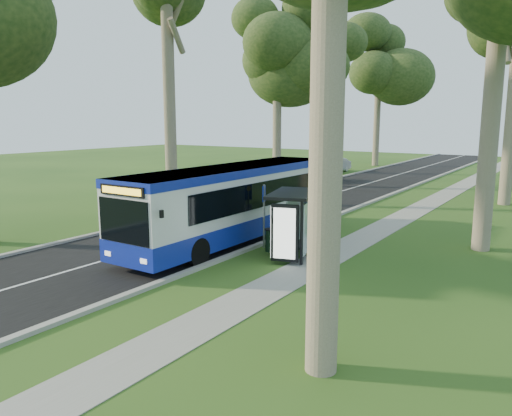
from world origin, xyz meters
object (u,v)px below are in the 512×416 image
at_px(bus, 234,203).
at_px(car_white, 312,172).
at_px(car_silver, 334,165).
at_px(bus_shelter, 291,213).
at_px(litter_bin, 271,240).
at_px(bus_stop_sign, 264,209).

xyz_separation_m(bus, car_white, (-6.37, 19.50, -0.78)).
relative_size(bus, car_silver, 2.91).
bearing_deg(bus_shelter, car_white, 98.41).
distance_m(bus, litter_bin, 2.49).
height_order(bus, car_silver, bus).
bearing_deg(car_white, bus_shelter, -46.46).
height_order(litter_bin, car_silver, car_silver).
relative_size(bus_shelter, car_silver, 0.76).
height_order(litter_bin, car_white, car_white).
distance_m(bus, bus_shelter, 3.41).
distance_m(bus_shelter, car_silver, 30.70).
bearing_deg(bus, litter_bin, -12.83).
relative_size(bus_stop_sign, litter_bin, 2.85).
relative_size(bus, bus_shelter, 3.80).
height_order(bus_stop_sign, bus_shelter, bus_stop_sign).
bearing_deg(bus, car_silver, 106.68).
bearing_deg(litter_bin, bus, 166.82).
xyz_separation_m(bus, car_silver, (-8.07, 27.54, -0.95)).
bearing_deg(car_silver, car_white, -71.12).
distance_m(litter_bin, car_silver, 29.84).
relative_size(bus, car_white, 2.41).
relative_size(bus, litter_bin, 13.29).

